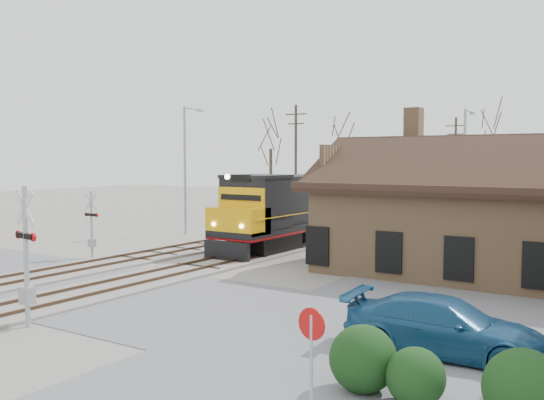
% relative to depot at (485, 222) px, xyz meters
% --- Properties ---
extents(ground, '(140.00, 140.00, 0.00)m').
position_rel_depot_xyz_m(ground, '(-11.99, -12.00, -2.41)').
color(ground, '#9D988E').
rests_on(ground, ground).
extents(road, '(60.00, 9.00, 0.03)m').
position_rel_depot_xyz_m(road, '(-11.99, -12.00, -2.39)').
color(road, slate).
rests_on(road, ground).
extents(track_main, '(3.40, 90.00, 0.24)m').
position_rel_depot_xyz_m(track_main, '(-11.99, 3.00, -2.34)').
color(track_main, '#9D988E').
rests_on(track_main, ground).
extents(track_siding, '(3.40, 90.00, 0.24)m').
position_rel_depot_xyz_m(track_siding, '(-16.49, 3.00, -2.34)').
color(track_siding, '#9D988E').
rests_on(track_siding, ground).
extents(depot, '(15.20, 9.31, 7.90)m').
position_rel_depot_xyz_m(depot, '(0.00, 0.00, 0.00)').
color(depot, '#A27B53').
rests_on(depot, ground).
extents(locomotive_lead, '(3.02, 20.19, 4.48)m').
position_rel_depot_xyz_m(locomotive_lead, '(-11.99, 5.71, -0.05)').
color(locomotive_lead, black).
rests_on(locomotive_lead, ground).
extents(locomotive_trailing, '(3.02, 20.19, 4.24)m').
position_rel_depot_xyz_m(locomotive_trailing, '(-11.99, 26.18, -0.05)').
color(locomotive_trailing, black).
rests_on(locomotive_trailing, ground).
extents(crossbuck_near, '(1.27, 0.34, 4.48)m').
position_rel_depot_xyz_m(crossbuck_near, '(-9.91, -16.82, -0.33)').
color(crossbuck_near, '#A5A8AD').
rests_on(crossbuck_near, ground).
extents(crossbuck_far, '(1.02, 0.27, 3.58)m').
position_rel_depot_xyz_m(crossbuck_far, '(-18.72, -6.77, -0.69)').
color(crossbuck_far, '#A5A8AD').
rests_on(crossbuck_far, ground).
extents(do_not_enter_sign, '(0.68, 0.16, 2.30)m').
position_rel_depot_xyz_m(do_not_enter_sign, '(0.91, -17.72, -0.82)').
color(do_not_enter_sign, '#A5A8AD').
rests_on(do_not_enter_sign, ground).
extents(parked_car, '(5.57, 2.58, 1.58)m').
position_rel_depot_xyz_m(parked_car, '(2.00, -12.31, -1.62)').
color(parked_car, navy).
rests_on(parked_car, ground).
extents(hedge_a, '(1.56, 1.56, 1.56)m').
position_rel_depot_xyz_m(hedge_a, '(1.26, -15.94, -1.63)').
color(hedge_a, black).
rests_on(hedge_a, ground).
extents(hedge_b, '(1.29, 1.29, 1.29)m').
position_rel_depot_xyz_m(hedge_b, '(2.55, -16.05, -1.76)').
color(hedge_b, black).
rests_on(hedge_b, ground).
extents(hedge_c, '(1.61, 1.61, 1.61)m').
position_rel_depot_xyz_m(hedge_c, '(4.71, -15.92, -1.60)').
color(hedge_c, black).
rests_on(hedge_c, ground).
extents(streetlight_a, '(0.25, 2.04, 8.93)m').
position_rel_depot_xyz_m(streetlight_a, '(-21.38, 3.90, 2.60)').
color(streetlight_a, '#A5A8AD').
rests_on(streetlight_a, ground).
extents(streetlight_b, '(0.25, 2.04, 8.55)m').
position_rel_depot_xyz_m(streetlight_b, '(-4.24, 11.86, 2.40)').
color(streetlight_b, '#A5A8AD').
rests_on(streetlight_b, ground).
extents(utility_pole_a, '(2.00, 0.24, 9.86)m').
position_rel_depot_xyz_m(utility_pole_a, '(-19.72, 16.09, 2.75)').
color(utility_pole_a, '#382D23').
rests_on(utility_pole_a, ground).
extents(utility_pole_b, '(2.00, 0.24, 9.23)m').
position_rel_depot_xyz_m(utility_pole_b, '(-10.22, 30.10, 2.43)').
color(utility_pole_b, '#382D23').
rests_on(utility_pole_b, ground).
extents(tree_a, '(4.17, 4.17, 10.21)m').
position_rel_depot_xyz_m(tree_a, '(-25.48, 20.99, 4.86)').
color(tree_a, '#382D23').
rests_on(tree_a, ground).
extents(tree_b, '(4.28, 4.28, 10.48)m').
position_rel_depot_xyz_m(tree_b, '(-19.97, 25.21, 5.06)').
color(tree_b, '#382D23').
rests_on(tree_b, ground).
extents(tree_c, '(4.73, 4.73, 11.59)m').
position_rel_depot_xyz_m(tree_c, '(-8.03, 33.70, 5.85)').
color(tree_c, '#382D23').
rests_on(tree_c, ground).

